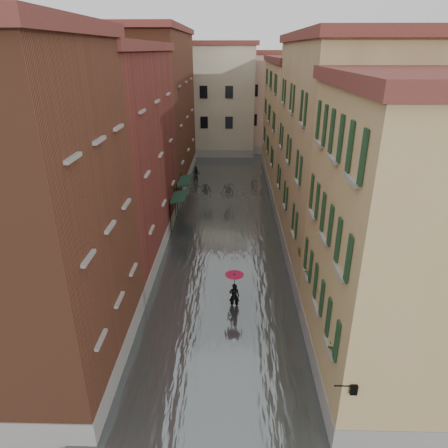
# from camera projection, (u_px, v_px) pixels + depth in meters

# --- Properties ---
(ground) EXTENTS (120.00, 120.00, 0.00)m
(ground) POSITION_uv_depth(u_px,v_px,m) (220.00, 336.00, 19.08)
(ground) COLOR #515153
(ground) RESTS_ON ground
(floodwater) EXTENTS (10.00, 60.00, 0.20)m
(floodwater) POSITION_uv_depth(u_px,v_px,m) (225.00, 225.00, 30.94)
(floodwater) COLOR #4E5556
(floodwater) RESTS_ON ground
(building_left_near) EXTENTS (6.00, 8.00, 13.00)m
(building_left_near) POSITION_uv_depth(u_px,v_px,m) (29.00, 228.00, 14.80)
(building_left_near) COLOR brown
(building_left_near) RESTS_ON ground
(building_left_mid) EXTENTS (6.00, 14.00, 12.50)m
(building_left_mid) POSITION_uv_depth(u_px,v_px,m) (113.00, 160.00, 24.97)
(building_left_mid) COLOR maroon
(building_left_mid) RESTS_ON ground
(building_left_far) EXTENTS (6.00, 16.00, 14.00)m
(building_left_far) POSITION_uv_depth(u_px,v_px,m) (155.00, 112.00, 38.39)
(building_left_far) COLOR brown
(building_left_far) RESTS_ON ground
(building_right_near) EXTENTS (6.00, 8.00, 11.50)m
(building_right_near) POSITION_uv_depth(u_px,v_px,m) (405.00, 250.00, 14.78)
(building_right_near) COLOR tan
(building_right_near) RESTS_ON ground
(building_right_mid) EXTENTS (6.00, 14.00, 13.00)m
(building_right_mid) POSITION_uv_depth(u_px,v_px,m) (338.00, 157.00, 24.55)
(building_right_mid) COLOR tan
(building_right_mid) RESTS_ON ground
(building_right_far) EXTENTS (6.00, 16.00, 11.50)m
(building_right_far) POSITION_uv_depth(u_px,v_px,m) (300.00, 126.00, 38.58)
(building_right_far) COLOR tan
(building_right_far) RESTS_ON ground
(building_end_cream) EXTENTS (12.00, 9.00, 13.00)m
(building_end_cream) POSITION_uv_depth(u_px,v_px,m) (206.00, 101.00, 51.32)
(building_end_cream) COLOR beige
(building_end_cream) RESTS_ON ground
(building_end_pink) EXTENTS (10.00, 9.00, 12.00)m
(building_end_pink) POSITION_uv_depth(u_px,v_px,m) (275.00, 103.00, 53.15)
(building_end_pink) COLOR tan
(building_end_pink) RESTS_ON ground
(awning_near) EXTENTS (1.09, 2.70, 2.80)m
(awning_near) POSITION_uv_depth(u_px,v_px,m) (178.00, 198.00, 29.64)
(awning_near) COLOR #173425
(awning_near) RESTS_ON ground
(awning_far) EXTENTS (1.09, 3.15, 2.80)m
(awning_far) POSITION_uv_depth(u_px,v_px,m) (185.00, 181.00, 33.26)
(awning_far) COLOR #173425
(awning_far) RESTS_ON ground
(wall_lantern) EXTENTS (0.71, 0.22, 0.35)m
(wall_lantern) POSITION_uv_depth(u_px,v_px,m) (353.00, 388.00, 12.28)
(wall_lantern) COLOR black
(wall_lantern) RESTS_ON ground
(window_planters) EXTENTS (0.59, 8.07, 0.84)m
(window_planters) POSITION_uv_depth(u_px,v_px,m) (314.00, 279.00, 17.18)
(window_planters) COLOR brown
(window_planters) RESTS_ON ground
(pedestrian_main) EXTENTS (0.99, 0.99, 2.06)m
(pedestrian_main) POSITION_uv_depth(u_px,v_px,m) (234.00, 287.00, 20.60)
(pedestrian_main) COLOR black
(pedestrian_main) RESTS_ON ground
(pedestrian_far) EXTENTS (0.97, 0.85, 1.67)m
(pedestrian_far) POSITION_uv_depth(u_px,v_px,m) (197.00, 175.00, 40.77)
(pedestrian_far) COLOR black
(pedestrian_far) RESTS_ON ground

